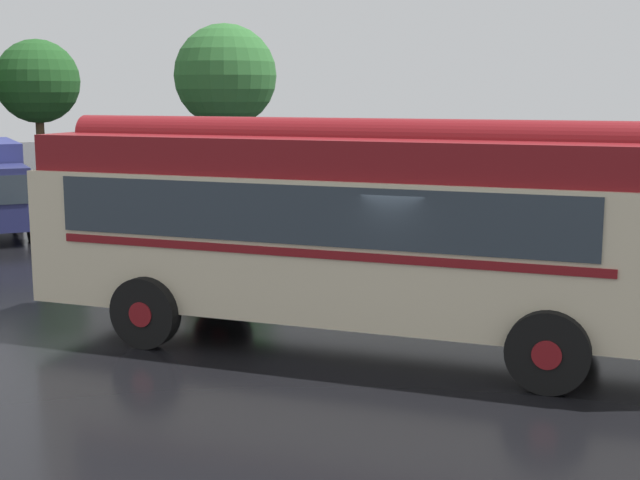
{
  "coord_description": "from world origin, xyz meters",
  "views": [
    {
      "loc": [
        -5.79,
        -11.83,
        3.89
      ],
      "look_at": [
        -0.83,
        2.15,
        1.4
      ],
      "focal_mm": 50.0,
      "sensor_mm": 36.0,
      "label": 1
    }
  ],
  "objects_px": {
    "vintage_bus": "(354,223)",
    "car_near_left": "(96,198)",
    "car_mid_right": "(271,189)",
    "car_mid_left": "(191,193)"
  },
  "relations": [
    {
      "from": "vintage_bus",
      "to": "car_near_left",
      "type": "distance_m",
      "value": 13.91
    },
    {
      "from": "vintage_bus",
      "to": "car_near_left",
      "type": "xyz_separation_m",
      "value": [
        -2.54,
        13.64,
        -1.05
      ]
    },
    {
      "from": "vintage_bus",
      "to": "car_mid_right",
      "type": "height_order",
      "value": "vintage_bus"
    },
    {
      "from": "vintage_bus",
      "to": "car_mid_right",
      "type": "bearing_deg",
      "value": 78.5
    },
    {
      "from": "car_mid_right",
      "to": "car_mid_left",
      "type": "bearing_deg",
      "value": -169.76
    },
    {
      "from": "vintage_bus",
      "to": "car_near_left",
      "type": "relative_size",
      "value": 2.19
    },
    {
      "from": "vintage_bus",
      "to": "car_near_left",
      "type": "bearing_deg",
      "value": 100.57
    },
    {
      "from": "car_mid_right",
      "to": "car_near_left",
      "type": "bearing_deg",
      "value": -172.46
    },
    {
      "from": "car_mid_left",
      "to": "car_mid_right",
      "type": "relative_size",
      "value": 0.99
    },
    {
      "from": "car_mid_left",
      "to": "car_mid_right",
      "type": "height_order",
      "value": "same"
    }
  ]
}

